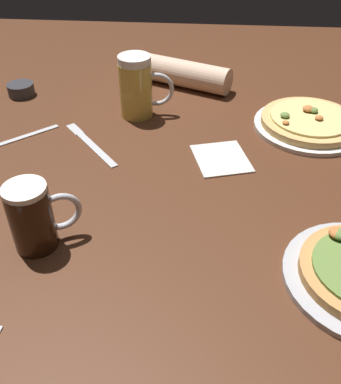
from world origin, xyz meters
TOP-DOWN VIEW (x-y plane):
  - ground_plane at (0.00, 0.00)m, footprint 2.40×2.40m
  - pizza_plate_far at (0.34, 0.33)m, footprint 0.29×0.29m
  - beer_mug_dark at (-0.23, -0.15)m, footprint 0.12×0.09m
  - beer_mug_amber at (-0.12, 0.37)m, footprint 0.15×0.09m
  - ramekin_sauce at (-0.49, 0.46)m, footprint 0.08×0.08m
  - napkin_folded at (0.11, 0.16)m, footprint 0.16×0.17m
  - knife_right at (-0.22, 0.20)m, footprint 0.17×0.20m
  - fork_spare at (-0.41, 0.21)m, footprint 0.17×0.15m
  - diner_arm at (-0.04, 0.58)m, footprint 0.34×0.19m

SIDE VIEW (x-z plane):
  - ground_plane at x=0.00m, z-range -0.03..0.00m
  - knife_right at x=-0.22m, z-range 0.00..0.01m
  - fork_spare at x=-0.41m, z-range 0.00..0.01m
  - napkin_folded at x=0.11m, z-range 0.00..0.01m
  - pizza_plate_far at x=0.34m, z-range -0.01..0.04m
  - ramekin_sauce at x=-0.49m, z-range 0.00..0.04m
  - diner_arm at x=-0.04m, z-range 0.00..0.08m
  - beer_mug_dark at x=-0.23m, z-range 0.00..0.13m
  - beer_mug_amber at x=-0.12m, z-range 0.00..0.17m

